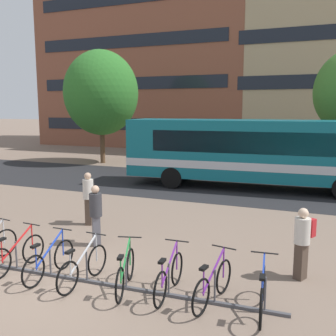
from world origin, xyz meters
name	(u,v)px	position (x,y,z in m)	size (l,w,h in m)	color
ground	(55,281)	(0.00, 0.00, 0.00)	(200.00, 200.00, 0.00)	#7A6656
bus_lane_asphalt	(203,185)	(0.00, 11.46, 0.00)	(80.00, 7.20, 0.01)	#232326
city_bus	(255,151)	(2.45, 11.46, 1.78)	(12.13, 3.17, 3.20)	#0F6070
bike_rack	(87,278)	(0.69, 0.19, 0.09)	(8.44, 0.36, 0.70)	#47474C
parked_bicycle_red_2	(17,255)	(-1.16, 0.13, 0.38)	(0.52, 1.72, 0.99)	black
parked_bicycle_blue_3	(49,261)	(-0.21, 0.09, 0.38)	(0.52, 1.72, 0.99)	black
parked_bicycle_silver_4	(83,267)	(0.68, 0.09, 0.38)	(0.52, 1.72, 0.99)	black
parked_bicycle_green_5	(125,273)	(1.64, 0.18, 0.38)	(0.64, 1.67, 0.99)	black
parked_bicycle_purple_6	(169,277)	(2.55, 0.32, 0.38)	(0.52, 1.72, 0.99)	black
parked_bicycle_purple_7	(213,285)	(3.46, 0.30, 0.38)	(0.52, 1.70, 0.99)	black
parked_bicycle_blue_8	(262,294)	(4.39, 0.30, 0.38)	(0.52, 1.72, 0.99)	black
commuter_black_pack_0	(89,195)	(-1.61, 3.83, 0.99)	(0.47, 0.59, 1.71)	#47382D
commuter_red_pack_1	(303,238)	(4.99, 2.12, 0.93)	(0.51, 0.60, 1.61)	#47382D
commuter_black_pack_3	(96,211)	(-0.36, 2.27, 0.97)	(0.57, 0.60, 1.68)	#565660
street_tree_0	(101,93)	(-8.63, 16.32, 4.75)	(4.99, 4.99, 7.59)	brown
building_left_wing	(157,55)	(-11.41, 32.38, 9.37)	(21.01, 13.17, 18.74)	brown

